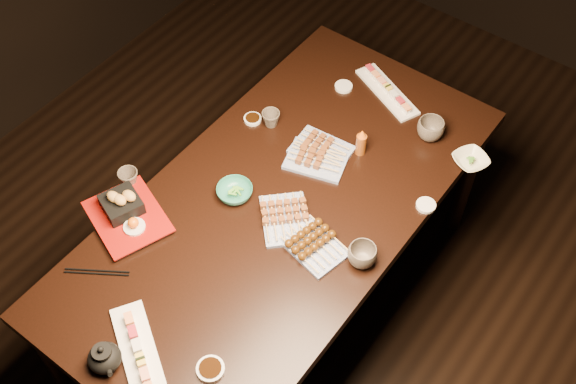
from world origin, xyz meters
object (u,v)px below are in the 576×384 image
object	(u,v)px
yakitori_plate_right	(285,216)
edamame_bowl_cream	(471,160)
tempura_tray	(126,211)
teacup_far_right	(430,129)
edamame_bowl_green	(235,192)
teacup_near_left	(129,178)
condiment_bottle	(361,142)
teapot	(104,356)
teacup_far_left	(271,119)
yakitori_plate_left	(322,146)
dining_table	(281,260)
sushi_platter_near	(139,355)
teacup_mid_right	(362,255)
sushi_platter_far	(388,89)
yakitori_plate_center	(317,156)

from	to	relation	value
yakitori_plate_right	edamame_bowl_cream	bearing A→B (deg)	102.93
tempura_tray	teacup_far_right	size ratio (longest dim) A/B	2.77
edamame_bowl_green	tempura_tray	world-z (taller)	tempura_tray
teacup_near_left	condiment_bottle	xyz separation A→B (m)	(0.59, 0.64, 0.03)
teapot	teacup_far_left	bearing A→B (deg)	128.30
yakitori_plate_left	teacup_near_left	xyz separation A→B (m)	(-0.47, -0.55, 0.01)
dining_table	teacup_far_left	size ratio (longest dim) A/B	24.98
teapot	teacup_near_left	bearing A→B (deg)	156.24
teapot	condiment_bottle	size ratio (longest dim) A/B	1.01
dining_table	edamame_bowl_green	distance (m)	0.43
tempura_tray	condiment_bottle	distance (m)	0.90
sushi_platter_near	teacup_near_left	distance (m)	0.70
teacup_mid_right	teacup_near_left	bearing A→B (deg)	-165.18
dining_table	teacup_mid_right	distance (m)	0.56
sushi_platter_far	edamame_bowl_green	xyz separation A→B (m)	(-0.16, -0.78, 0.00)
yakitori_plate_right	yakitori_plate_left	xyz separation A→B (m)	(-0.09, 0.34, -0.00)
tempura_tray	condiment_bottle	size ratio (longest dim) A/B	2.40
edamame_bowl_green	condiment_bottle	world-z (taller)	condiment_bottle
yakitori_plate_left	edamame_bowl_green	world-z (taller)	yakitori_plate_left
dining_table	teacup_near_left	world-z (taller)	teacup_near_left
sushi_platter_far	yakitori_plate_right	xyz separation A→B (m)	(0.05, -0.76, 0.01)
teacup_far_left	yakitori_plate_center	bearing A→B (deg)	-10.42
edamame_bowl_green	teacup_mid_right	world-z (taller)	teacup_mid_right
edamame_bowl_cream	teacup_far_left	size ratio (longest dim) A/B	1.75
teacup_mid_right	teacup_far_left	xyz separation A→B (m)	(-0.63, 0.32, -0.01)
teacup_near_left	sushi_platter_far	bearing A→B (deg)	62.55
teacup_far_left	teacup_far_right	xyz separation A→B (m)	(0.53, 0.32, 0.01)
tempura_tray	condiment_bottle	world-z (taller)	condiment_bottle
edamame_bowl_cream	yakitori_plate_left	bearing A→B (deg)	-149.36
sushi_platter_near	yakitori_plate_right	xyz separation A→B (m)	(0.05, 0.68, 0.00)
yakitori_plate_right	teapot	size ratio (longest dim) A/B	1.79
edamame_bowl_green	teacup_far_left	bearing A→B (deg)	107.03
sushi_platter_far	teacup_far_left	size ratio (longest dim) A/B	4.63
dining_table	tempura_tray	xyz separation A→B (m)	(-0.39, -0.38, 0.43)
yakitori_plate_right	edamame_bowl_cream	xyz separation A→B (m)	(0.40, 0.63, -0.01)
sushi_platter_far	teacup_far_left	bearing A→B (deg)	80.89
tempura_tray	teacup_mid_right	bearing A→B (deg)	45.32
sushi_platter_far	yakitori_plate_left	xyz separation A→B (m)	(-0.03, -0.42, 0.01)
teacup_mid_right	teacup_far_right	size ratio (longest dim) A/B	0.95
tempura_tray	teacup_near_left	xyz separation A→B (m)	(-0.11, 0.12, -0.02)
yakitori_plate_right	tempura_tray	world-z (taller)	tempura_tray
sushi_platter_far	teacup_far_right	size ratio (longest dim) A/B	3.18
yakitori_plate_center	edamame_bowl_cream	xyz separation A→B (m)	(0.47, 0.34, -0.01)
yakitori_plate_left	yakitori_plate_center	bearing A→B (deg)	-79.76
dining_table	yakitori_plate_left	size ratio (longest dim) A/B	8.29
dining_table	yakitori_plate_left	distance (m)	0.50
sushi_platter_far	condiment_bottle	size ratio (longest dim) A/B	2.75
yakitori_plate_left	tempura_tray	world-z (taller)	tempura_tray
sushi_platter_near	teacup_far_left	world-z (taller)	teacup_far_left
yakitori_plate_center	tempura_tray	distance (m)	0.72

